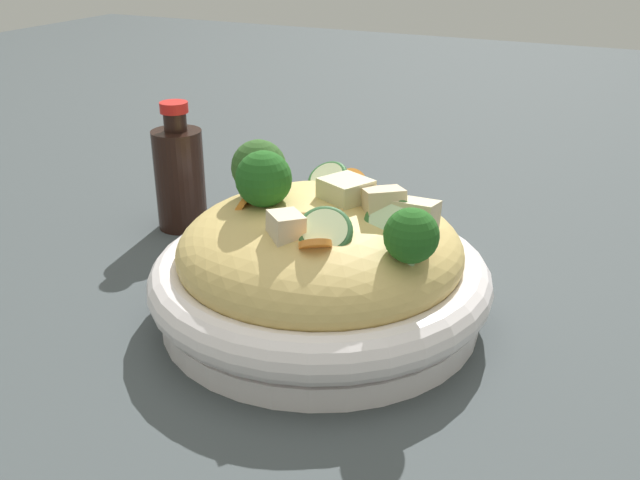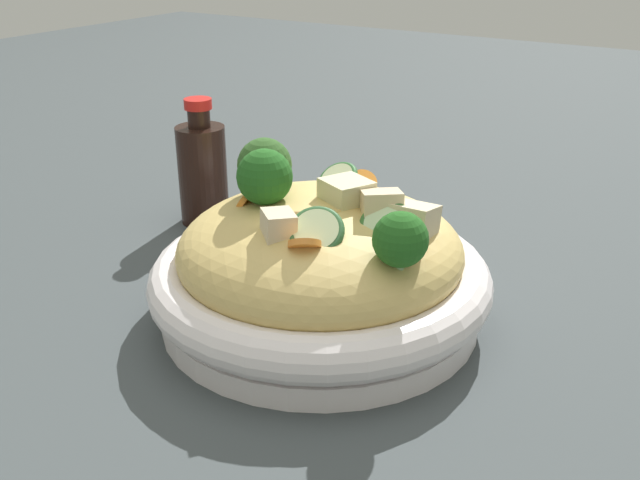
{
  "view_description": "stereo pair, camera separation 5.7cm",
  "coord_description": "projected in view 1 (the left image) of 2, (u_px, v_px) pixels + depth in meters",
  "views": [
    {
      "loc": [
        -0.47,
        -0.22,
        0.3
      ],
      "look_at": [
        0.0,
        0.0,
        0.07
      ],
      "focal_mm": 40.51,
      "sensor_mm": 36.0,
      "label": 1
    },
    {
      "loc": [
        -0.44,
        -0.27,
        0.3
      ],
      "look_at": [
        0.0,
        0.0,
        0.07
      ],
      "focal_mm": 40.51,
      "sensor_mm": 36.0,
      "label": 2
    }
  ],
  "objects": [
    {
      "name": "ground_plane",
      "position": [
        320.0,
        316.0,
        0.59
      ],
      "size": [
        3.0,
        3.0,
        0.0
      ],
      "primitive_type": "plane",
      "color": "#3D4446"
    },
    {
      "name": "serving_bowl",
      "position": [
        320.0,
        286.0,
        0.58
      ],
      "size": [
        0.27,
        0.27,
        0.05
      ],
      "color": "white",
      "rests_on": "ground_plane"
    },
    {
      "name": "noodle_heap",
      "position": [
        320.0,
        249.0,
        0.57
      ],
      "size": [
        0.23,
        0.23,
        0.09
      ],
      "color": "tan",
      "rests_on": "serving_bowl"
    },
    {
      "name": "broccoli_florets",
      "position": [
        295.0,
        188.0,
        0.55
      ],
      "size": [
        0.1,
        0.2,
        0.07
      ],
      "color": "#90B571",
      "rests_on": "serving_bowl"
    },
    {
      "name": "carrot_coins",
      "position": [
        343.0,
        209.0,
        0.56
      ],
      "size": [
        0.18,
        0.16,
        0.04
      ],
      "color": "orange",
      "rests_on": "serving_bowl"
    },
    {
      "name": "zucchini_slices",
      "position": [
        350.0,
        211.0,
        0.55
      ],
      "size": [
        0.17,
        0.14,
        0.04
      ],
      "color": "beige",
      "rests_on": "serving_bowl"
    },
    {
      "name": "chicken_chunks",
      "position": [
        367.0,
        207.0,
        0.54
      ],
      "size": [
        0.11,
        0.11,
        0.04
      ],
      "color": "beige",
      "rests_on": "serving_bowl"
    },
    {
      "name": "soy_sauce_bottle",
      "position": [
        180.0,
        176.0,
        0.74
      ],
      "size": [
        0.05,
        0.05,
        0.13
      ],
      "color": "black",
      "rests_on": "ground_plane"
    }
  ]
}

